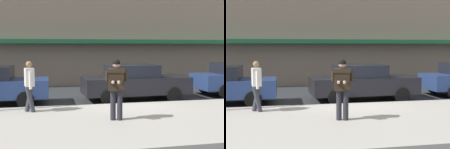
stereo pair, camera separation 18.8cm
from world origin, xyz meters
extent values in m
plane|color=#2B2D30|center=(0.00, 0.00, 0.00)|extent=(80.00, 80.00, 0.00)
cube|color=#A8A399|center=(1.00, -2.85, 0.07)|extent=(32.00, 5.30, 0.14)
cube|color=silver|center=(1.00, 0.05, 0.00)|extent=(28.00, 0.12, 0.01)
cube|color=#195133|center=(1.00, 6.15, 2.60)|extent=(26.60, 0.70, 0.24)
cylinder|color=black|center=(-3.60, 1.99, 0.32)|extent=(0.64, 0.23, 0.64)
cylinder|color=black|center=(-3.63, 0.28, 0.32)|extent=(0.64, 0.23, 0.64)
cube|color=black|center=(0.89, 1.05, 0.67)|extent=(4.56, 1.97, 0.70)
cube|color=black|center=(0.71, 1.04, 1.28)|extent=(2.12, 1.70, 0.52)
cylinder|color=black|center=(2.25, 1.95, 0.32)|extent=(0.65, 0.24, 0.64)
cylinder|color=black|center=(2.31, 0.24, 0.32)|extent=(0.65, 0.24, 0.64)
cylinder|color=black|center=(-0.54, 1.85, 0.32)|extent=(0.65, 0.24, 0.64)
cylinder|color=black|center=(-0.48, 0.15, 0.32)|extent=(0.65, 0.24, 0.64)
cylinder|color=black|center=(4.92, 2.42, 0.32)|extent=(0.64, 0.23, 0.64)
cylinder|color=#23232B|center=(-0.77, -2.87, 0.58)|extent=(0.16, 0.16, 0.88)
cylinder|color=#23232B|center=(-0.96, -2.81, 0.58)|extent=(0.16, 0.16, 0.88)
cube|color=black|center=(-0.86, -2.84, 1.34)|extent=(0.53, 0.42, 0.64)
cube|color=black|center=(-0.86, -2.84, 1.61)|extent=(0.59, 0.47, 0.12)
cylinder|color=black|center=(-0.60, -2.92, 1.45)|extent=(0.11, 0.11, 0.30)
cylinder|color=black|center=(-0.76, -3.04, 1.30)|extent=(0.18, 0.32, 0.10)
sphere|color=tan|center=(-0.87, -3.15, 1.30)|extent=(0.10, 0.10, 0.10)
cylinder|color=black|center=(-1.12, -2.77, 1.45)|extent=(0.11, 0.11, 0.30)
cylinder|color=black|center=(-1.05, -2.95, 1.30)|extent=(0.18, 0.32, 0.10)
sphere|color=tan|center=(-1.02, -3.11, 1.30)|extent=(0.10, 0.10, 0.10)
cube|color=black|center=(-0.96, -3.17, 1.30)|extent=(0.11, 0.16, 0.07)
sphere|color=tan|center=(-0.87, -2.87, 1.80)|extent=(0.22, 0.22, 0.22)
sphere|color=black|center=(-0.87, -2.87, 1.83)|extent=(0.23, 0.23, 0.23)
cylinder|color=#33333D|center=(-3.40, -1.16, 0.57)|extent=(0.35, 0.21, 0.87)
cylinder|color=#33333D|center=(-3.43, -0.99, 0.57)|extent=(0.35, 0.21, 0.87)
cube|color=silver|center=(-3.41, -1.08, 1.30)|extent=(0.35, 0.46, 0.60)
cylinder|color=silver|center=(-3.37, -1.32, 1.22)|extent=(0.10, 0.10, 0.58)
cylinder|color=silver|center=(-3.46, -0.83, 1.22)|extent=(0.10, 0.10, 0.58)
sphere|color=#8C6647|center=(-3.41, -1.08, 1.73)|extent=(0.21, 0.21, 0.21)
camera|label=1|loc=(-2.95, -11.69, 2.32)|focal=50.00mm
camera|label=2|loc=(-2.77, -11.73, 2.32)|focal=50.00mm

